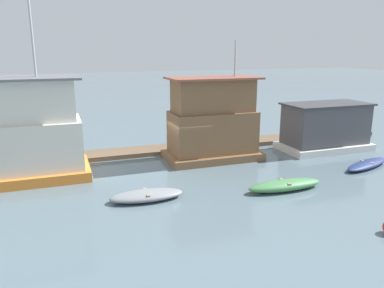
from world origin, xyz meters
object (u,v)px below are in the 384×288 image
at_px(houseboat_brown, 213,122).
at_px(houseboat_white, 325,127).
at_px(dinghy_grey, 147,195).
at_px(dinghy_green, 285,185).
at_px(dinghy_navy, 367,164).
at_px(houseboat_orange, 37,132).

height_order(houseboat_brown, houseboat_white, houseboat_brown).
xyz_separation_m(dinghy_grey, dinghy_green, (6.87, -1.12, 0.04)).
bearing_deg(dinghy_grey, houseboat_brown, 43.76).
bearing_deg(dinghy_navy, houseboat_brown, 148.49).
bearing_deg(houseboat_white, dinghy_green, -140.21).
bearing_deg(dinghy_green, houseboat_white, 39.79).
xyz_separation_m(houseboat_white, dinghy_navy, (-0.32, -4.38, -1.40)).
bearing_deg(dinghy_grey, dinghy_green, -9.23).
xyz_separation_m(dinghy_green, dinghy_navy, (6.82, 1.56, -0.07)).
bearing_deg(houseboat_white, dinghy_navy, -94.15).
height_order(houseboat_orange, dinghy_navy, houseboat_orange).
distance_m(houseboat_brown, dinghy_green, 6.96).
distance_m(houseboat_orange, dinghy_navy, 19.24).
relative_size(houseboat_brown, dinghy_green, 1.84).
relative_size(houseboat_white, dinghy_grey, 1.77).
height_order(houseboat_brown, dinghy_navy, houseboat_brown).
bearing_deg(dinghy_green, dinghy_navy, 12.92).
height_order(houseboat_white, dinghy_grey, houseboat_white).
distance_m(houseboat_orange, dinghy_grey, 7.51).
xyz_separation_m(houseboat_brown, dinghy_grey, (-5.62, -5.39, -2.19)).
bearing_deg(houseboat_brown, houseboat_white, -3.84).
bearing_deg(dinghy_grey, dinghy_navy, 1.87).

